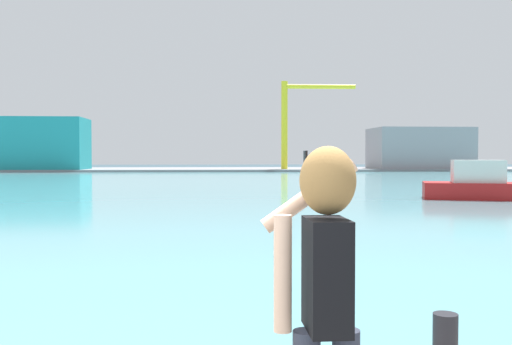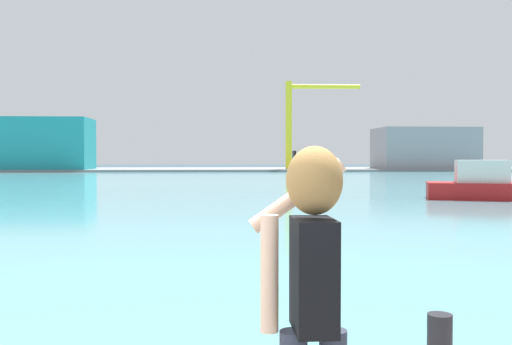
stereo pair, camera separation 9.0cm
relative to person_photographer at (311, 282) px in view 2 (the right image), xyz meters
name	(u,v)px [view 2 (the right image)]	position (x,y,z in m)	size (l,w,h in m)	color
ground_plane	(210,182)	(-1.09, 50.00, -1.73)	(220.00, 220.00, 0.00)	#334751
harbor_water	(210,181)	(-1.09, 52.00, -1.72)	(140.00, 100.00, 0.02)	#599EA8
far_shore_dock	(213,169)	(-1.09, 92.00, -1.55)	(140.00, 20.00, 0.36)	gray
person_photographer	(311,282)	(0.00, 0.00, 0.00)	(0.52, 0.55, 1.74)	#2D3342
harbor_bollard	(440,339)	(1.34, 1.69, -0.86)	(0.20, 0.20, 0.40)	black
boat_moored	(495,186)	(14.54, 26.91, -0.98)	(7.96, 4.67, 2.13)	#B21919
warehouse_left	(39,144)	(-27.72, 86.78, 2.56)	(15.58, 8.50, 7.86)	teal
warehouse_right	(424,148)	(33.45, 88.37, 1.94)	(15.41, 9.63, 6.61)	gray
port_crane	(299,114)	(12.37, 85.62, 7.20)	(11.64, 1.25, 13.70)	yellow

